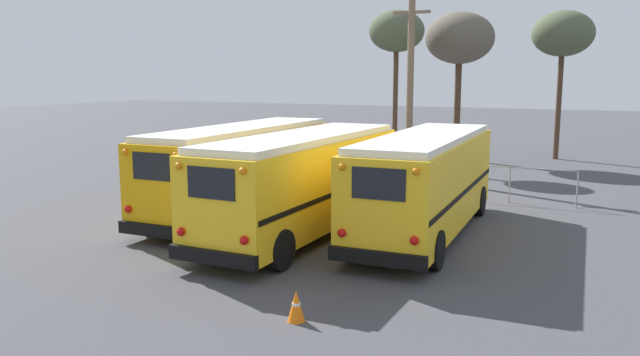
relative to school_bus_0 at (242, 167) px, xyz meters
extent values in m
plane|color=#424247|center=(3.40, -0.71, -1.71)|extent=(160.00, 160.00, 0.00)
cube|color=#E5A00C|center=(0.00, 0.02, -0.07)|extent=(2.69, 9.90, 2.65)
cube|color=white|center=(0.00, 0.02, 1.36)|extent=(2.49, 9.50, 0.20)
cube|color=black|center=(0.16, -4.93, -1.21)|extent=(2.44, 0.28, 0.36)
cube|color=black|center=(0.16, -4.91, 0.66)|extent=(1.31, 0.07, 0.79)
sphere|color=red|center=(-0.74, -4.97, -0.66)|extent=(0.22, 0.22, 0.22)
sphere|color=orange|center=(-0.74, -4.97, 1.04)|extent=(0.18, 0.18, 0.18)
sphere|color=red|center=(1.05, -4.91, -0.66)|extent=(0.22, 0.22, 0.22)
sphere|color=orange|center=(1.05, -4.91, 1.04)|extent=(0.18, 0.18, 0.18)
cube|color=black|center=(-1.20, -0.02, -0.27)|extent=(0.33, 9.62, 0.14)
cube|color=black|center=(1.20, 0.06, -0.27)|extent=(0.33, 9.62, 0.14)
cylinder|color=black|center=(-1.23, 3.59, -1.25)|extent=(0.31, 0.93, 0.93)
cylinder|color=black|center=(1.00, 3.66, -1.25)|extent=(0.31, 0.93, 0.93)
cylinder|color=black|center=(-1.00, -3.63, -1.25)|extent=(0.31, 0.93, 0.93)
cylinder|color=black|center=(1.23, -3.56, -1.25)|extent=(0.31, 0.93, 0.93)
cube|color=yellow|center=(3.40, -1.67, -0.04)|extent=(2.49, 9.66, 2.59)
cube|color=white|center=(3.40, -1.67, 1.35)|extent=(2.29, 9.28, 0.20)
cube|color=black|center=(3.40, -6.55, -1.16)|extent=(2.53, 0.20, 0.36)
cube|color=black|center=(3.40, -6.52, 0.67)|extent=(1.36, 0.03, 0.78)
sphere|color=red|center=(2.47, -6.56, -0.62)|extent=(0.22, 0.22, 0.22)
sphere|color=orange|center=(2.47, -6.56, 1.03)|extent=(0.18, 0.18, 0.18)
sphere|color=red|center=(4.33, -6.55, -0.62)|extent=(0.22, 0.22, 0.22)
sphere|color=orange|center=(4.33, -6.55, 1.03)|extent=(0.18, 0.18, 0.18)
cube|color=black|center=(2.14, -1.67, -0.24)|extent=(0.03, 9.47, 0.14)
cube|color=black|center=(4.65, -1.67, -0.24)|extent=(0.03, 9.47, 0.14)
cylinder|color=black|center=(2.23, 1.86, -1.17)|extent=(0.28, 1.08, 1.08)
cylinder|color=black|center=(4.56, 1.86, -1.17)|extent=(0.28, 1.08, 1.08)
cylinder|color=black|center=(2.24, -5.21, -1.17)|extent=(0.28, 1.08, 1.08)
cylinder|color=black|center=(4.56, -5.20, -1.17)|extent=(0.28, 1.08, 1.08)
cube|color=yellow|center=(6.80, -0.02, -0.05)|extent=(2.90, 9.61, 2.59)
cube|color=white|center=(6.80, -0.02, 1.34)|extent=(2.69, 9.22, 0.20)
cube|color=black|center=(7.02, -4.81, -1.17)|extent=(2.51, 0.32, 0.36)
cube|color=black|center=(7.02, -4.78, 0.66)|extent=(1.35, 0.09, 0.78)
sphere|color=red|center=(6.10, -4.86, -0.64)|extent=(0.22, 0.22, 0.22)
sphere|color=orange|center=(6.10, -4.86, 1.02)|extent=(0.18, 0.18, 0.18)
sphere|color=red|center=(7.94, -4.77, -0.64)|extent=(0.22, 0.22, 0.22)
sphere|color=orange|center=(7.94, -4.77, 1.02)|extent=(0.18, 0.18, 0.18)
cube|color=black|center=(5.56, -0.08, -0.25)|extent=(0.47, 9.31, 0.14)
cube|color=black|center=(8.03, 0.04, -0.25)|extent=(0.47, 9.31, 0.14)
cylinder|color=black|center=(5.48, 3.38, -1.19)|extent=(0.33, 1.06, 1.05)
cylinder|color=black|center=(7.78, 3.48, -1.19)|extent=(0.33, 1.06, 1.05)
cylinder|color=black|center=(5.81, -3.52, -1.19)|extent=(0.33, 1.06, 1.05)
cylinder|color=black|center=(8.11, -3.41, -1.19)|extent=(0.33, 1.06, 1.05)
cylinder|color=#75604C|center=(2.87, 10.32, 2.75)|extent=(0.33, 0.33, 8.94)
cube|color=#75604C|center=(2.87, 10.32, 6.15)|extent=(1.80, 0.14, 0.14)
cylinder|color=#473323|center=(3.32, 17.94, 1.28)|extent=(0.38, 0.38, 5.99)
ellipsoid|color=#5B5447|center=(3.32, 17.94, 5.36)|extent=(3.96, 3.96, 2.97)
cylinder|color=#473323|center=(0.91, 13.85, 1.52)|extent=(0.27, 0.27, 6.47)
ellipsoid|color=#4C563D|center=(0.91, 13.85, 5.57)|extent=(2.96, 2.96, 2.22)
cylinder|color=#473323|center=(8.63, 20.86, 1.47)|extent=(0.31, 0.31, 6.38)
ellipsoid|color=#4C563D|center=(8.63, 20.86, 5.63)|extent=(3.53, 3.53, 2.65)
cylinder|color=#939399|center=(-4.00, 6.30, -1.01)|extent=(0.06, 0.06, 1.40)
cylinder|color=#939399|center=(-1.53, 6.30, -1.01)|extent=(0.06, 0.06, 1.40)
cylinder|color=#939399|center=(0.93, 6.30, -1.01)|extent=(0.06, 0.06, 1.40)
cylinder|color=#939399|center=(3.40, 6.30, -1.01)|extent=(0.06, 0.06, 1.40)
cylinder|color=#939399|center=(5.86, 6.30, -1.01)|extent=(0.06, 0.06, 1.40)
cylinder|color=#939399|center=(8.33, 6.30, -1.01)|extent=(0.06, 0.06, 1.40)
cylinder|color=#939399|center=(10.80, 6.30, -1.01)|extent=(0.06, 0.06, 1.40)
cylinder|color=#939399|center=(3.40, 6.30, -0.31)|extent=(14.80, 0.04, 0.04)
cone|color=orange|center=(6.50, -8.00, -1.39)|extent=(0.36, 0.36, 0.66)
cylinder|color=white|center=(6.50, -8.00, -1.35)|extent=(0.17, 0.17, 0.07)
camera|label=1|loc=(12.22, -18.59, 3.22)|focal=35.00mm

